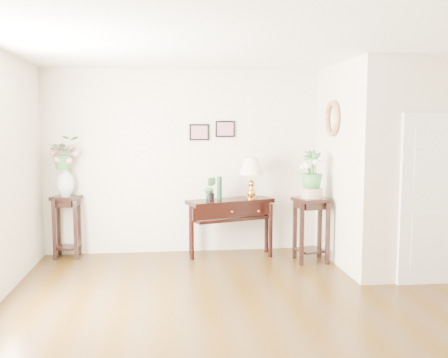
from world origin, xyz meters
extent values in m
cube|color=#422F19|center=(0.00, 0.00, 0.00)|extent=(6.00, 5.50, 0.02)
cube|color=white|center=(0.00, 0.00, 2.80)|extent=(6.00, 5.50, 0.02)
cube|color=beige|center=(0.00, 2.75, 1.40)|extent=(6.00, 0.02, 2.80)
cube|color=beige|center=(0.00, -2.75, 1.40)|extent=(6.00, 0.02, 2.80)
cube|color=beige|center=(2.10, 1.77, 1.40)|extent=(1.80, 1.95, 2.80)
cube|color=silver|center=(2.10, 0.78, 1.05)|extent=(0.90, 0.05, 2.10)
cube|color=black|center=(-0.65, 2.73, 1.85)|extent=(0.30, 0.02, 0.25)
cube|color=black|center=(-0.25, 2.73, 1.90)|extent=(0.30, 0.02, 0.25)
torus|color=tan|center=(1.16, 1.90, 2.05)|extent=(0.07, 0.51, 0.51)
cube|color=black|center=(-0.21, 2.39, 0.43)|extent=(1.36, 0.82, 0.86)
cube|color=#C6812B|center=(0.10, 2.39, 1.21)|extent=(0.45, 0.45, 0.63)
cylinder|color=#103121|center=(-0.38, 2.39, 1.03)|extent=(0.09, 0.09, 0.34)
imported|color=#3B7C3C|center=(-0.51, 2.39, 1.02)|extent=(0.21, 0.18, 0.32)
cube|color=black|center=(-2.63, 2.57, 0.46)|extent=(0.45, 0.45, 0.92)
imported|color=#3B7C3C|center=(-2.63, 2.57, 1.57)|extent=(0.54, 0.51, 0.49)
cube|color=black|center=(0.90, 1.95, 0.46)|extent=(0.54, 0.54, 0.92)
cylinder|color=#C9AE86|center=(0.90, 1.95, 1.00)|extent=(0.41, 0.41, 0.14)
imported|color=#3B7C3C|center=(0.90, 1.95, 1.32)|extent=(0.34, 0.34, 0.56)
camera|label=1|loc=(-1.15, -4.90, 1.94)|focal=40.00mm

